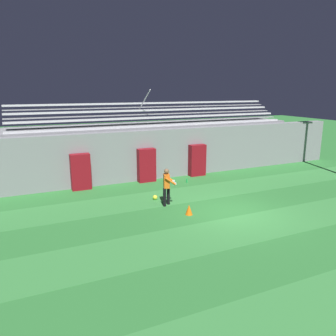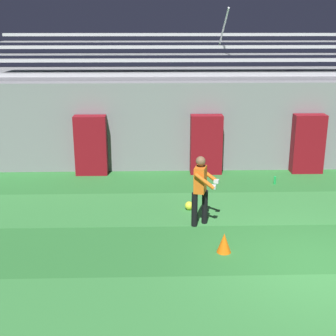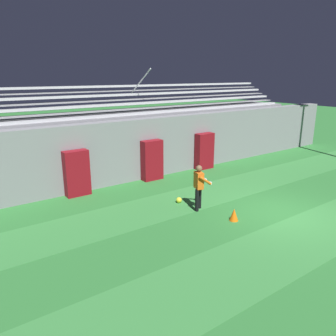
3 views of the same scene
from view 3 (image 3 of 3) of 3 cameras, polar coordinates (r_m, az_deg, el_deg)
The scene contains 12 objects.
ground_plane at distance 12.34m, azimuth 19.14°, elevation -7.52°, with size 80.00×80.00×0.00m, color #2D7533.
turf_stripe_mid at distance 11.64m, azimuth 25.15°, elevation -9.64°, with size 28.00×2.25×0.01m, color #38843D.
turf_stripe_far at distance 14.13m, azimuth 9.27°, elevation -3.80°, with size 28.00×2.25×0.01m, color #38843D.
back_wall at distance 16.31m, azimuth 0.88°, elevation 4.19°, with size 24.00×0.60×2.80m, color gray.
padding_pillar_gate_left at distance 15.10m, azimuth -2.80°, elevation 1.36°, with size 0.98×0.44×1.86m, color maroon.
padding_pillar_gate_right at distance 16.98m, azimuth 6.34°, elevation 2.93°, with size 0.98×0.44×1.86m, color maroon.
padding_pillar_far_left at distance 13.59m, azimuth -15.60°, elevation -0.89°, with size 0.98×0.44×1.86m, color maroon.
bleacher_stand at distance 17.91m, azimuth -2.90°, elevation 5.55°, with size 18.00×3.35×5.03m.
goalkeeper at distance 11.73m, azimuth 5.43°, elevation -2.90°, with size 0.67×0.68×1.67m.
soccer_ball at distance 12.57m, azimuth 1.93°, elevation -5.61°, with size 0.22×0.22×0.22m, color yellow.
traffic_cone at distance 11.30m, azimuth 11.41°, elevation -7.97°, with size 0.30×0.30×0.42m, color orange.
water_bottle at distance 15.56m, azimuth 5.50°, elevation -1.34°, with size 0.07×0.07×0.24m, color green.
Camera 3 is at (-9.44, -6.38, 4.74)m, focal length 35.00 mm.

